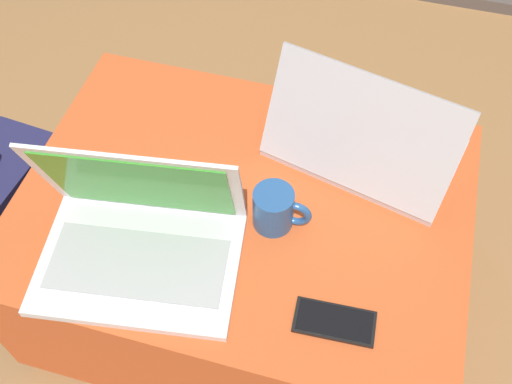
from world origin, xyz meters
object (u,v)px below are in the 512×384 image
Objects in this scene: laptop_far at (363,142)px; cell_phone at (335,322)px; laptop_near at (140,236)px; coffee_mug at (275,209)px; backpack at (12,226)px.

cell_phone is at bearing 106.54° from laptop_far.
coffee_mug is (0.22, 0.13, -0.01)m from laptop_near.
laptop_far reaches higher than backpack.
laptop_far is 0.86m from backpack.
laptop_near is 0.94× the size of laptop_far.
laptop_far is 2.92× the size of cell_phone.
laptop_far is 0.38m from cell_phone.
laptop_near is 0.26m from coffee_mug.
laptop_near is 3.49× the size of coffee_mug.
laptop_far is (0.36, 0.34, -0.00)m from laptop_near.
coffee_mug is (-0.15, 0.18, 0.04)m from cell_phone.
laptop_near is 0.49m from laptop_far.
backpack reaches higher than cell_phone.
coffee_mug is (-0.13, -0.21, -0.01)m from laptop_far.
cell_phone is 0.84m from backpack.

